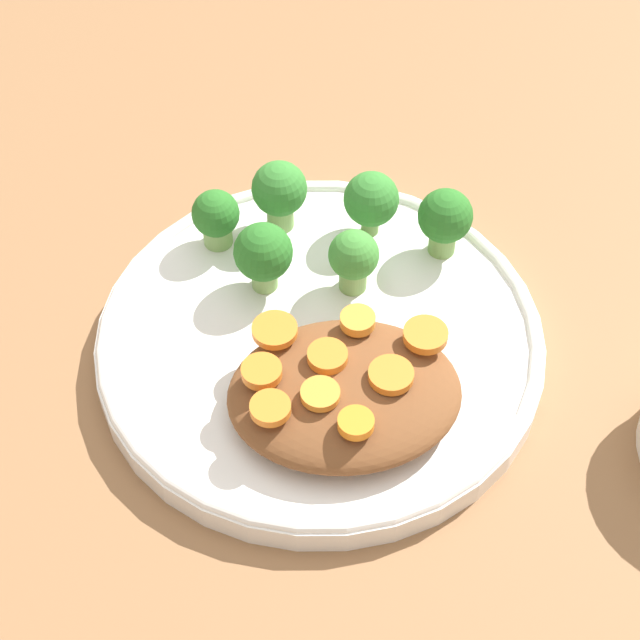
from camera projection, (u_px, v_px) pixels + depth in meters
ground_plane at (320, 353)px, 0.69m from camera, size 4.00×4.00×0.00m
plate at (320, 341)px, 0.68m from camera, size 0.29×0.29×0.02m
stew_mound at (345, 394)px, 0.63m from camera, size 0.14×0.11×0.03m
broccoli_floret_0 at (263, 254)px, 0.68m from camera, size 0.04×0.04×0.05m
broccoli_floret_1 at (371, 200)px, 0.71m from camera, size 0.04×0.04×0.05m
broccoli_floret_2 at (279, 192)px, 0.72m from camera, size 0.04×0.04×0.05m
broccoli_floret_3 at (445, 219)px, 0.70m from camera, size 0.04×0.04×0.05m
broccoli_floret_4 at (354, 258)px, 0.68m from camera, size 0.03×0.03×0.05m
broccoli_floret_5 at (216, 217)px, 0.71m from camera, size 0.03×0.03×0.04m
carrot_slice_0 at (326, 356)px, 0.63m from camera, size 0.02×0.02×0.01m
carrot_slice_1 at (356, 423)px, 0.60m from camera, size 0.02×0.02×0.01m
carrot_slice_2 at (391, 375)px, 0.62m from camera, size 0.03×0.03×0.01m
carrot_slice_3 at (320, 394)px, 0.61m from camera, size 0.02×0.02×0.01m
carrot_slice_4 at (426, 335)px, 0.64m from camera, size 0.03×0.03×0.01m
carrot_slice_5 at (358, 320)px, 0.64m from camera, size 0.02×0.02×0.01m
carrot_slice_6 at (262, 371)px, 0.62m from camera, size 0.02×0.02×0.01m
carrot_slice_7 at (270, 408)px, 0.60m from camera, size 0.02×0.02×0.01m
carrot_slice_8 at (275, 330)px, 0.64m from camera, size 0.03×0.03×0.01m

